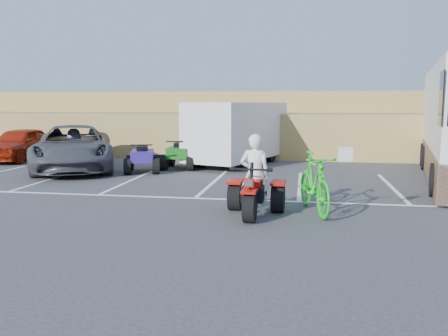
% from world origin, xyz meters
% --- Properties ---
extents(ground, '(100.00, 100.00, 0.00)m').
position_xyz_m(ground, '(0.00, 0.00, 0.00)').
color(ground, '#333335').
rests_on(ground, ground).
extents(parking_stripes, '(28.00, 5.16, 0.01)m').
position_xyz_m(parking_stripes, '(0.87, 4.07, 0.00)').
color(parking_stripes, white).
rests_on(parking_stripes, ground).
extents(grass_embankment, '(40.00, 8.50, 3.10)m').
position_xyz_m(grass_embankment, '(0.00, 15.48, 1.42)').
color(grass_embankment, olive).
rests_on(grass_embankment, ground).
extents(red_trike_atv, '(1.37, 1.80, 1.15)m').
position_xyz_m(red_trike_atv, '(1.72, 0.71, 0.00)').
color(red_trike_atv, '#A60E09').
rests_on(red_trike_atv, ground).
extents(rider, '(0.68, 0.45, 1.82)m').
position_xyz_m(rider, '(1.72, 0.86, 0.91)').
color(rider, white).
rests_on(rider, ground).
extents(green_dirt_bike, '(1.21, 2.38, 1.38)m').
position_xyz_m(green_dirt_bike, '(3.04, 1.27, 0.69)').
color(green_dirt_bike, '#14BF19').
rests_on(green_dirt_bike, ground).
extents(grey_pickup, '(4.99, 6.57, 1.66)m').
position_xyz_m(grey_pickup, '(-5.71, 6.95, 0.83)').
color(grey_pickup, '#404247').
rests_on(grey_pickup, ground).
extents(red_car, '(1.93, 4.29, 1.43)m').
position_xyz_m(red_car, '(-9.48, 9.37, 0.71)').
color(red_car, maroon).
rests_on(red_car, ground).
extents(cargo_trailer, '(3.76, 5.78, 2.51)m').
position_xyz_m(cargo_trailer, '(0.14, 9.57, 1.36)').
color(cargo_trailer, silver).
rests_on(cargo_trailer, ground).
extents(quad_atv_blue, '(1.64, 1.92, 1.07)m').
position_xyz_m(quad_atv_blue, '(-2.95, 6.74, 0.00)').
color(quad_atv_blue, navy).
rests_on(quad_atv_blue, ground).
extents(quad_atv_green, '(1.36, 1.77, 1.12)m').
position_xyz_m(quad_atv_green, '(-1.86, 7.94, 0.00)').
color(quad_atv_green, '#145A16').
rests_on(quad_atv_green, ground).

